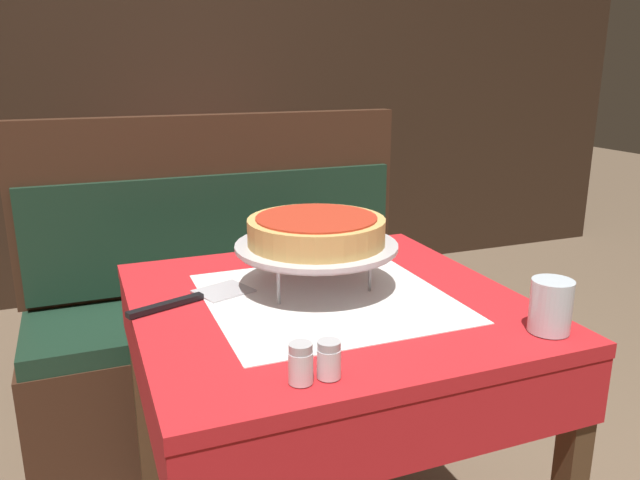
# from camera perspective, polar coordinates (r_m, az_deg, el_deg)

# --- Properties ---
(dining_table_front) EXTENTS (0.82, 0.82, 0.76)m
(dining_table_front) POSITION_cam_1_polar(r_m,az_deg,el_deg) (1.41, 0.61, -9.16)
(dining_table_front) COLOR red
(dining_table_front) RESTS_ON ground_plane
(dining_table_rear) EXTENTS (0.71, 0.71, 0.75)m
(dining_table_rear) POSITION_cam_1_polar(r_m,az_deg,el_deg) (3.05, -9.78, 4.01)
(dining_table_rear) COLOR red
(dining_table_rear) RESTS_ON ground_plane
(booth_bench) EXTENTS (1.32, 0.45, 1.09)m
(booth_bench) POSITION_cam_1_polar(r_m,az_deg,el_deg) (2.19, -8.01, -9.05)
(booth_bench) COLOR #3D2316
(booth_bench) RESTS_ON ground_plane
(back_wall_panel) EXTENTS (6.00, 0.04, 2.40)m
(back_wall_panel) POSITION_cam_1_polar(r_m,az_deg,el_deg) (3.51, -14.14, 14.59)
(back_wall_panel) COLOR black
(back_wall_panel) RESTS_ON ground_plane
(pizza_pan_stand) EXTENTS (0.36, 0.36, 0.11)m
(pizza_pan_stand) POSITION_cam_1_polar(r_m,az_deg,el_deg) (1.39, -0.46, -0.72)
(pizza_pan_stand) COLOR #ADADB2
(pizza_pan_stand) RESTS_ON dining_table_front
(deep_dish_pizza) EXTENTS (0.31, 0.31, 0.06)m
(deep_dish_pizza) POSITION_cam_1_polar(r_m,az_deg,el_deg) (1.38, -0.46, 0.90)
(deep_dish_pizza) COLOR tan
(deep_dish_pizza) RESTS_ON pizza_pan_stand
(pizza_server) EXTENTS (0.29, 0.15, 0.01)m
(pizza_server) POSITION_cam_1_polar(r_m,az_deg,el_deg) (1.38, -11.24, -5.19)
(pizza_server) COLOR #BCBCC1
(pizza_server) RESTS_ON dining_table_front
(water_glass_near) EXTENTS (0.08, 0.08, 0.10)m
(water_glass_near) POSITION_cam_1_polar(r_m,az_deg,el_deg) (1.26, 20.35, -5.67)
(water_glass_near) COLOR silver
(water_glass_near) RESTS_ON dining_table_front
(salt_shaker) EXTENTS (0.04, 0.04, 0.07)m
(salt_shaker) POSITION_cam_1_polar(r_m,az_deg,el_deg) (1.01, -1.78, -11.20)
(salt_shaker) COLOR silver
(salt_shaker) RESTS_ON dining_table_front
(pepper_shaker) EXTENTS (0.04, 0.04, 0.06)m
(pepper_shaker) POSITION_cam_1_polar(r_m,az_deg,el_deg) (1.03, 0.82, -10.86)
(pepper_shaker) COLOR silver
(pepper_shaker) RESTS_ON dining_table_front
(condiment_caddy) EXTENTS (0.12, 0.12, 0.15)m
(condiment_caddy) POSITION_cam_1_polar(r_m,az_deg,el_deg) (3.04, -9.85, 6.94)
(condiment_caddy) COLOR black
(condiment_caddy) RESTS_ON dining_table_rear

